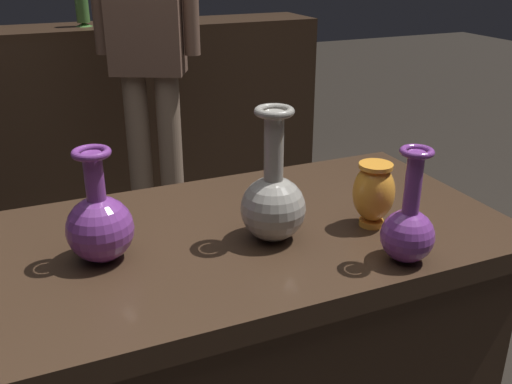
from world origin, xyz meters
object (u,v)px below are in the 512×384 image
(vase_right_accent, at_px, (408,228))
(shelf_vase_right, at_px, (177,3))
(vase_tall_behind, at_px, (374,192))
(vase_left_accent, at_px, (100,224))
(visitor_center_back, at_px, (147,34))
(vase_centerpiece, at_px, (273,201))
(shelf_vase_center, at_px, (82,4))

(vase_right_accent, xyz_separation_m, shelf_vase_right, (0.26, 2.46, 0.22))
(vase_tall_behind, bearing_deg, vase_left_accent, 171.61)
(vase_tall_behind, bearing_deg, visitor_center_back, 93.75)
(vase_left_accent, height_order, shelf_vase_right, shelf_vase_right)
(vase_left_accent, bearing_deg, vase_tall_behind, -8.39)
(visitor_center_back, bearing_deg, shelf_vase_right, -89.91)
(vase_centerpiece, height_order, vase_right_accent, vase_centerpiece)
(vase_left_accent, height_order, shelf_vase_center, shelf_vase_center)
(vase_left_accent, bearing_deg, visitor_center_back, 72.73)
(vase_tall_behind, distance_m, visitor_center_back, 1.62)
(vase_tall_behind, xyz_separation_m, shelf_vase_center, (-0.28, 2.27, 0.22))
(vase_centerpiece, bearing_deg, vase_tall_behind, -7.73)
(shelf_vase_right, bearing_deg, shelf_vase_center, -176.78)
(shelf_vase_right, bearing_deg, vase_tall_behind, -95.91)
(vase_centerpiece, distance_m, vase_right_accent, 0.28)
(vase_left_accent, bearing_deg, vase_right_accent, -23.86)
(vase_right_accent, bearing_deg, vase_centerpiece, 136.87)
(vase_centerpiece, xyz_separation_m, shelf_vase_right, (0.47, 2.27, 0.20))
(vase_tall_behind, height_order, visitor_center_back, visitor_center_back)
(vase_tall_behind, xyz_separation_m, vase_left_accent, (-0.58, 0.09, -0.00))
(vase_centerpiece, xyz_separation_m, visitor_center_back, (0.12, 1.58, 0.13))
(vase_tall_behind, relative_size, vase_left_accent, 0.63)
(vase_tall_behind, height_order, shelf_vase_right, shelf_vase_right)
(vase_right_accent, relative_size, shelf_vase_center, 1.01)
(visitor_center_back, bearing_deg, vase_tall_behind, 120.37)
(vase_centerpiece, bearing_deg, visitor_center_back, 85.51)
(vase_tall_behind, xyz_separation_m, visitor_center_back, (-0.11, 1.61, 0.14))
(vase_left_accent, height_order, visitor_center_back, visitor_center_back)
(shelf_vase_center, bearing_deg, vase_right_accent, -84.01)
(shelf_vase_center, relative_size, visitor_center_back, 0.14)
(vase_left_accent, relative_size, shelf_vase_center, 1.00)
(vase_right_accent, xyz_separation_m, visitor_center_back, (-0.08, 1.77, 0.15))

